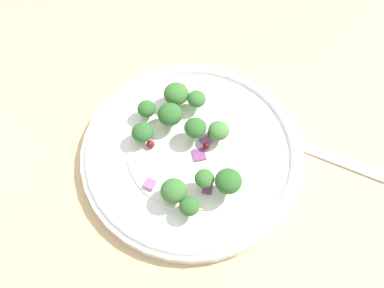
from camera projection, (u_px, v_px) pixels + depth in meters
The scene contains 23 objects.
ground_plane at pixel (185, 178), 50.66cm from camera, with size 180.00×180.00×2.00cm, color tan.
plate at pixel (192, 153), 50.11cm from camera, with size 23.50×23.50×1.70cm.
dressing_pool at pixel (192, 151), 49.73cm from camera, with size 13.63×13.63×0.20cm, color white.
broccoli_floret_0 at pixel (189, 206), 45.10cm from camera, with size 1.97×1.97×1.99cm.
broccoli_floret_1 at pixel (195, 128), 48.76cm from camera, with size 2.33×2.33×2.36cm.
broccoli_floret_2 at pixel (147, 109), 50.78cm from camera, with size 2.01×2.01×2.03cm.
broccoli_floret_3 at pixel (205, 178), 46.06cm from camera, with size 1.96×1.96×1.98cm.
broccoli_floret_4 at pixel (142, 133), 49.16cm from camera, with size 2.26×2.26×2.29cm.
broccoli_floret_5 at pixel (228, 181), 45.43cm from camera, with size 2.63×2.63×2.67cm.
broccoli_floret_6 at pixel (174, 191), 45.69cm from camera, with size 2.58×2.58×2.61cm.
broccoli_floret_7 at pixel (218, 131), 49.03cm from camera, with size 2.20×2.20×2.23cm.
broccoli_floret_8 at pixel (170, 115), 49.62cm from camera, with size 2.62×2.62×2.65cm.
broccoli_floret_9 at pixel (197, 99), 50.94cm from camera, with size 2.03×2.03×2.05cm.
broccoli_floret_10 at pixel (176, 94), 51.37cm from camera, with size 2.76×2.76×2.79cm.
cranberry_0 at pixel (204, 144), 49.22cm from camera, with size 0.73×0.73×0.73cm, color #4C0A14.
cranberry_1 at pixel (211, 133), 50.33cm from camera, with size 0.77×0.77×0.77cm, color maroon.
cranberry_2 at pixel (151, 144), 49.54cm from camera, with size 0.88×0.88×0.88cm, color maroon.
onion_bit_0 at pixel (205, 141), 50.12cm from camera, with size 1.11×0.99×0.41cm, color #A35B93.
onion_bit_1 at pixel (210, 186), 47.56cm from camera, with size 1.22×0.98×0.42cm, color #843D75.
onion_bit_2 at pixel (202, 157), 49.17cm from camera, with size 1.30×1.40×0.39cm, color #843D75.
onion_bit_3 at pixel (150, 184), 47.41cm from camera, with size 1.03×1.09×0.31cm, color #A35B93.
onion_bit_4 at pixel (228, 177), 47.45cm from camera, with size 1.11×0.83×0.53cm, color #A35B93.
fork at pixel (338, 159), 50.42cm from camera, with size 18.09×8.05×0.50cm.
Camera 1 is at (-16.06, 14.97, 44.81)cm, focal length 44.21 mm.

